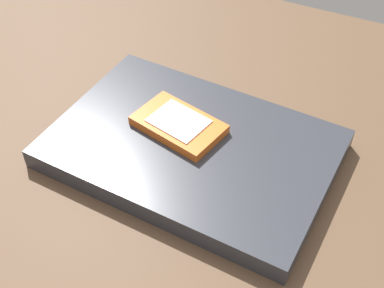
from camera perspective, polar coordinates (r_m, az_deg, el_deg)
desk_surface at (r=60.52cm, az=2.82°, el=-4.10°), size 120.00×80.00×3.00cm
laptop_closed at (r=60.22cm, az=0.00°, el=-0.51°), size 32.87×23.14×2.49cm
cell_phone_on_laptop at (r=60.51cm, az=-1.47°, el=2.15°), size 11.30×8.34×1.23cm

